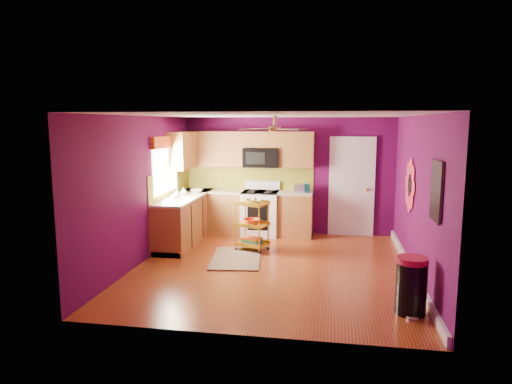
# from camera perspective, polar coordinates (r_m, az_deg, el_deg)

# --- Properties ---
(ground) EXTENTS (5.00, 5.00, 0.00)m
(ground) POSITION_cam_1_polar(r_m,az_deg,el_deg) (7.70, 2.07, -9.37)
(ground) COLOR maroon
(ground) RESTS_ON ground
(room_envelope) EXTENTS (4.54, 5.04, 2.52)m
(room_envelope) POSITION_cam_1_polar(r_m,az_deg,el_deg) (7.36, 2.35, 2.79)
(room_envelope) COLOR #500944
(room_envelope) RESTS_ON ground
(lower_cabinets) EXTENTS (2.81, 2.31, 0.94)m
(lower_cabinets) POSITION_cam_1_polar(r_m,az_deg,el_deg) (9.57, -4.49, -3.13)
(lower_cabinets) COLOR brown
(lower_cabinets) RESTS_ON ground
(electric_range) EXTENTS (0.76, 0.66, 1.13)m
(electric_range) POSITION_cam_1_polar(r_m,az_deg,el_deg) (9.74, 0.57, -2.60)
(electric_range) COLOR white
(electric_range) RESTS_ON ground
(upper_cabinetry) EXTENTS (2.80, 2.30, 1.26)m
(upper_cabinetry) POSITION_cam_1_polar(r_m,az_deg,el_deg) (9.71, -3.47, 5.19)
(upper_cabinetry) COLOR brown
(upper_cabinetry) RESTS_ON ground
(left_window) EXTENTS (0.08, 1.35, 1.08)m
(left_window) POSITION_cam_1_polar(r_m,az_deg,el_deg) (8.92, -11.25, 4.33)
(left_window) COLOR white
(left_window) RESTS_ON ground
(panel_door) EXTENTS (0.95, 0.11, 2.15)m
(panel_door) POSITION_cam_1_polar(r_m,az_deg,el_deg) (9.83, 11.86, 0.53)
(panel_door) COLOR white
(panel_door) RESTS_ON ground
(right_wall_art) EXTENTS (0.04, 2.74, 1.04)m
(right_wall_art) POSITION_cam_1_polar(r_m,az_deg,el_deg) (7.10, 19.87, 0.54)
(right_wall_art) COLOR black
(right_wall_art) RESTS_ON ground
(ceiling_fan) EXTENTS (1.01, 1.01, 0.26)m
(ceiling_fan) POSITION_cam_1_polar(r_m,az_deg,el_deg) (7.53, 2.37, 7.94)
(ceiling_fan) COLOR #BF8C3F
(ceiling_fan) RESTS_ON ground
(shag_rug) EXTENTS (1.00, 1.46, 0.02)m
(shag_rug) POSITION_cam_1_polar(r_m,az_deg,el_deg) (8.15, -2.48, -8.27)
(shag_rug) COLOR black
(shag_rug) RESTS_ON ground
(rolling_cart) EXTENTS (0.67, 0.58, 1.02)m
(rolling_cart) POSITION_cam_1_polar(r_m,az_deg,el_deg) (8.54, -0.46, -3.93)
(rolling_cart) COLOR gold
(rolling_cart) RESTS_ON ground
(trash_can) EXTENTS (0.48, 0.48, 0.73)m
(trash_can) POSITION_cam_1_polar(r_m,az_deg,el_deg) (6.14, 18.84, -11.01)
(trash_can) COLOR black
(trash_can) RESTS_ON ground
(teal_kettle) EXTENTS (0.18, 0.18, 0.21)m
(teal_kettle) POSITION_cam_1_polar(r_m,az_deg,el_deg) (9.61, 6.24, 0.47)
(teal_kettle) COLOR teal
(teal_kettle) RESTS_ON lower_cabinets
(toaster) EXTENTS (0.22, 0.15, 0.18)m
(toaster) POSITION_cam_1_polar(r_m,az_deg,el_deg) (9.58, 5.46, 0.49)
(toaster) COLOR beige
(toaster) RESTS_ON lower_cabinets
(soap_bottle_a) EXTENTS (0.08, 0.08, 0.17)m
(soap_bottle_a) POSITION_cam_1_polar(r_m,az_deg,el_deg) (8.98, -9.87, -0.18)
(soap_bottle_a) COLOR #EA3F72
(soap_bottle_a) RESTS_ON lower_cabinets
(soap_bottle_b) EXTENTS (0.12, 0.12, 0.16)m
(soap_bottle_b) POSITION_cam_1_polar(r_m,az_deg,el_deg) (9.30, -9.03, 0.10)
(soap_bottle_b) COLOR white
(soap_bottle_b) RESTS_ON lower_cabinets
(counter_dish) EXTENTS (0.26, 0.26, 0.06)m
(counter_dish) POSITION_cam_1_polar(r_m,az_deg,el_deg) (9.65, -7.44, 0.17)
(counter_dish) COLOR white
(counter_dish) RESTS_ON lower_cabinets
(counter_cup) EXTENTS (0.12, 0.12, 0.09)m
(counter_cup) POSITION_cam_1_polar(r_m,az_deg,el_deg) (8.86, -10.20, -0.55)
(counter_cup) COLOR white
(counter_cup) RESTS_ON lower_cabinets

